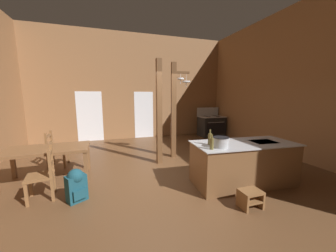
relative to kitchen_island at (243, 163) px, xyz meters
The scene contains 18 objects.
ground_plane 1.88m from the kitchen_island, 149.95° to the left, with size 9.01×9.30×0.10m, color brown.
wall_back 5.75m from the kitchen_island, 106.72° to the left, with size 9.01×0.14×4.48m, color #93663F.
wall_right 3.29m from the kitchen_island, 19.26° to the left, with size 0.14×9.30×4.48m, color #93663F.
glazed_door_back_left 6.21m from the kitchen_island, 123.53° to the left, with size 1.00×0.01×2.05m, color white.
glazed_panel_back_right 5.32m from the kitchen_island, 102.69° to the left, with size 0.84×0.01×2.05m, color white.
kitchen_island is the anchor object (origin of this frame).
stove_range 4.84m from the kitchen_island, 67.12° to the left, with size 1.15×0.83×1.32m.
support_post_with_pot_rack 2.53m from the kitchen_island, 110.30° to the left, with size 0.59×0.27×2.83m.
support_post_center 2.43m from the kitchen_island, 128.22° to the left, with size 0.14×0.14×2.83m.
step_stool 0.96m from the kitchen_island, 121.34° to the right, with size 0.36×0.28×0.30m.
dining_table 4.27m from the kitchen_island, 160.18° to the left, with size 1.73×0.95×0.74m.
ladderback_chair_near_window 4.72m from the kitchen_island, 149.81° to the left, with size 0.47×0.47×0.95m.
ladderback_chair_by_post 3.93m from the kitchen_island, behind, with size 0.50×0.50×0.95m.
backpack 3.33m from the kitchen_island, behind, with size 0.39×0.38×0.60m.
stockpot_on_counter 0.89m from the kitchen_island, 167.73° to the right, with size 0.37×0.30×0.20m.
mixing_bowl_on_counter 0.78m from the kitchen_island, 167.93° to the left, with size 0.21×0.21×0.07m.
bottle_tall_on_counter 0.97m from the kitchen_island, behind, with size 0.08×0.08×0.31m.
bottle_short_on_counter 1.09m from the kitchen_island, 166.70° to the right, with size 0.07×0.07×0.28m.
Camera 1 is at (-1.14, -4.05, 1.87)m, focal length 20.00 mm.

